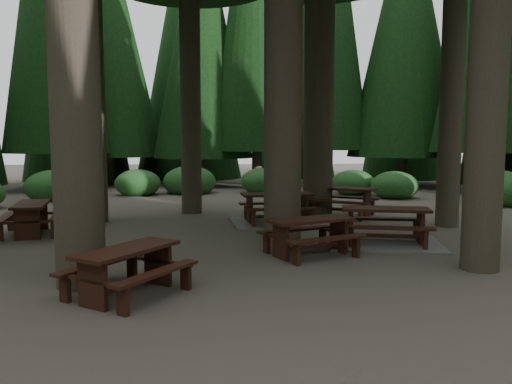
{
  "coord_description": "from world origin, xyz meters",
  "views": [
    {
      "loc": [
        -0.61,
        -10.89,
        2.27
      ],
      "look_at": [
        0.24,
        0.64,
        1.1
      ],
      "focal_mm": 35.0,
      "sensor_mm": 36.0,
      "label": 1
    }
  ],
  "objects": [
    {
      "name": "picnic_table_f",
      "position": [
        1.2,
        -1.17,
        0.49
      ],
      "size": [
        2.13,
        1.95,
        0.75
      ],
      "rotation": [
        0.0,
        0.0,
        0.4
      ],
      "color": "#381510",
      "rests_on": "ground"
    },
    {
      "name": "picnic_table_b",
      "position": [
        -5.2,
        1.55,
        0.52
      ],
      "size": [
        1.78,
        2.05,
        0.78
      ],
      "rotation": [
        0.0,
        0.0,
        1.77
      ],
      "color": "#381510",
      "rests_on": "ground"
    },
    {
      "name": "ground",
      "position": [
        0.0,
        0.0,
        0.0
      ],
      "size": [
        80.0,
        80.0,
        0.0
      ],
      "primitive_type": "plane",
      "color": "#524A43",
      "rests_on": "ground"
    },
    {
      "name": "picnic_table_c",
      "position": [
        0.98,
        2.79,
        0.3
      ],
      "size": [
        2.68,
        2.29,
        0.84
      ],
      "rotation": [
        0.0,
        0.0,
        0.1
      ],
      "color": "gray",
      "rests_on": "ground"
    },
    {
      "name": "picnic_table_d",
      "position": [
        3.08,
        4.0,
        0.59
      ],
      "size": [
        2.59,
        2.46,
        0.88
      ],
      "rotation": [
        0.0,
        0.0,
        -0.54
      ],
      "color": "#381510",
      "rests_on": "ground"
    },
    {
      "name": "shrub_ring",
      "position": [
        0.7,
        0.75,
        0.4
      ],
      "size": [
        23.86,
        24.64,
        1.49
      ],
      "color": "#1D5627",
      "rests_on": "ground"
    },
    {
      "name": "picnic_table_e",
      "position": [
        -1.97,
        -3.59,
        0.48
      ],
      "size": [
        2.04,
        2.13,
        0.72
      ],
      "rotation": [
        0.0,
        0.0,
        0.98
      ],
      "color": "#381510",
      "rests_on": "ground"
    },
    {
      "name": "picnic_table_a",
      "position": [
        3.05,
        -0.21,
        0.28
      ],
      "size": [
        2.79,
        2.48,
        0.82
      ],
      "rotation": [
        0.0,
        0.0,
        -0.22
      ],
      "color": "gray",
      "rests_on": "ground"
    }
  ]
}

